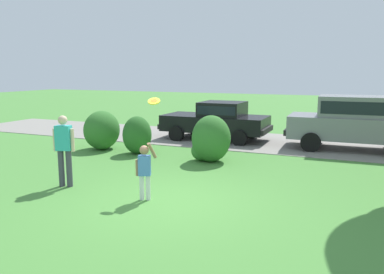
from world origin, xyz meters
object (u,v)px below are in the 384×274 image
parked_suv (355,120)px  frisbee (154,101)px  child_thrower (145,168)px  parked_sedan (217,119)px  adult_onlooker (64,147)px

parked_suv → frisbee: (-4.14, -7.11, 1.04)m
parked_suv → child_thrower: 8.71m
parked_sedan → frisbee: (1.03, -7.18, 1.27)m
parked_sedan → parked_suv: (5.17, -0.07, 0.23)m
parked_sedan → child_thrower: bearing=-82.0°
parked_suv → adult_onlooker: 9.89m
parked_sedan → parked_suv: 5.18m
parked_suv → child_thrower: bearing=-117.9°
parked_suv → child_thrower: size_ratio=3.69×
parked_sedan → child_thrower: 7.84m
frisbee → child_thrower: bearing=-84.1°
frisbee → adult_onlooker: 2.54m
parked_sedan → child_thrower: size_ratio=3.43×
frisbee → adult_onlooker: (-2.23, -0.46, -1.13)m
parked_suv → child_thrower: (-4.08, -7.69, -0.36)m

